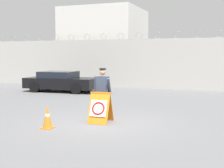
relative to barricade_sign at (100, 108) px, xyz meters
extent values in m
plane|color=slate|center=(0.07, -0.03, -0.51)|extent=(90.00, 90.00, 0.00)
cube|color=beige|center=(0.07, 11.12, 1.17)|extent=(36.00, 0.30, 3.36)
torus|color=gray|center=(-13.62, 11.12, 3.07)|extent=(0.47, 0.03, 0.47)
torus|color=gray|center=(-12.32, 11.12, 3.07)|extent=(0.47, 0.03, 0.47)
torus|color=gray|center=(-11.02, 11.12, 3.07)|extent=(0.47, 0.03, 0.47)
torus|color=gray|center=(-9.71, 11.12, 3.07)|extent=(0.47, 0.03, 0.47)
torus|color=gray|center=(-8.41, 11.12, 3.07)|extent=(0.47, 0.03, 0.47)
torus|color=gray|center=(-7.11, 11.12, 3.07)|extent=(0.47, 0.03, 0.47)
torus|color=gray|center=(-5.80, 11.12, 3.07)|extent=(0.47, 0.03, 0.47)
torus|color=gray|center=(-4.50, 11.12, 3.07)|extent=(0.47, 0.03, 0.47)
torus|color=gray|center=(-3.19, 11.12, 3.07)|extent=(0.47, 0.03, 0.47)
torus|color=gray|center=(-1.89, 11.12, 3.07)|extent=(0.47, 0.03, 0.47)
torus|color=gray|center=(-0.59, 11.12, 3.07)|extent=(0.47, 0.03, 0.47)
torus|color=gray|center=(0.72, 11.12, 3.07)|extent=(0.47, 0.03, 0.47)
torus|color=gray|center=(2.02, 11.12, 3.07)|extent=(0.47, 0.03, 0.47)
torus|color=gray|center=(3.32, 11.12, 3.07)|extent=(0.47, 0.03, 0.47)
cube|color=silver|center=(-6.16, 15.34, 2.55)|extent=(6.16, 5.80, 6.13)
cube|color=orange|center=(0.01, -0.13, -0.02)|extent=(0.71, 0.46, 1.00)
cube|color=orange|center=(-0.01, 0.25, -0.02)|extent=(0.71, 0.46, 1.00)
cube|color=orange|center=(0.00, 0.06, 0.49)|extent=(0.73, 0.10, 0.05)
cube|color=white|center=(0.01, -0.17, 0.00)|extent=(0.57, 0.25, 0.53)
torus|color=red|center=(0.01, -0.18, 0.00)|extent=(0.46, 0.24, 0.44)
cylinder|color=black|center=(-0.32, 0.77, -0.09)|extent=(0.15, 0.15, 0.85)
cylinder|color=black|center=(-0.14, 0.79, -0.09)|extent=(0.15, 0.15, 0.85)
cube|color=#384256|center=(-0.23, 0.78, 0.67)|extent=(0.46, 0.27, 0.66)
sphere|color=tan|center=(-0.23, 0.78, 1.15)|extent=(0.23, 0.23, 0.23)
cylinder|color=#384256|center=(-0.50, 0.75, 0.68)|extent=(0.09, 0.09, 0.62)
cylinder|color=#384256|center=(0.05, 0.71, 0.65)|extent=(0.13, 0.35, 0.60)
cylinder|color=black|center=(-0.23, 0.78, 1.27)|extent=(0.24, 0.24, 0.05)
cube|color=orange|center=(-1.20, -1.37, -0.50)|extent=(0.35, 0.35, 0.03)
cone|color=orange|center=(-1.20, -1.37, -0.14)|extent=(0.30, 0.30, 0.70)
cylinder|color=white|center=(-1.20, -1.37, -0.10)|extent=(0.15, 0.15, 0.10)
cube|color=orange|center=(-0.60, 1.45, -0.50)|extent=(0.38, 0.38, 0.03)
cone|color=orange|center=(-0.60, 1.45, -0.17)|extent=(0.32, 0.32, 0.63)
cylinder|color=white|center=(-0.60, 1.45, -0.14)|extent=(0.16, 0.16, 0.09)
cylinder|color=black|center=(-4.43, 8.31, -0.19)|extent=(0.66, 0.23, 0.65)
cylinder|color=black|center=(-4.33, 6.53, -0.19)|extent=(0.66, 0.23, 0.65)
cylinder|color=black|center=(-7.20, 8.17, -0.19)|extent=(0.66, 0.23, 0.65)
cylinder|color=black|center=(-7.11, 6.39, -0.19)|extent=(0.66, 0.23, 0.65)
cube|color=black|center=(-5.77, 7.35, 0.04)|extent=(4.57, 2.11, 0.64)
cube|color=black|center=(-5.99, 7.34, 0.55)|extent=(2.23, 1.81, 0.39)
camera|label=1|loc=(4.11, -9.55, 1.77)|focal=50.00mm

